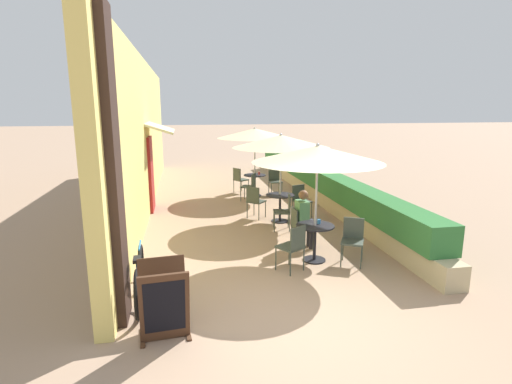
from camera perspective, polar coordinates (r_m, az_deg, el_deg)
The scene contains 23 objects.
ground_plane at distance 5.83m, azimuth 6.04°, elevation -18.20°, with size 120.00×120.00×0.00m, color #9E7F66.
cafe_facade_wall at distance 12.26m, azimuth -15.54°, elevation 7.77°, with size 0.98×15.01×4.20m.
planter_hedge at distance 13.15m, azimuth 8.51°, elevation 1.52°, with size 0.60×14.01×1.01m.
patio_table_near at distance 7.79m, azimuth 8.41°, elevation -6.18°, with size 0.73×0.73×0.71m.
patio_umbrella_near at distance 7.45m, azimuth 8.79°, elevation 5.37°, with size 2.44×2.44×2.28m.
cafe_chair_near_left at distance 7.79m, azimuth 13.66°, elevation -6.30°, with size 0.54×0.54×0.87m.
cafe_chair_near_right at distance 8.39m, azimuth 6.19°, elevation -4.68°, with size 0.42×0.42×0.87m.
seated_patron_near_right at distance 8.38m, azimuth 6.94°, elevation -3.51°, with size 0.41×0.35×1.25m.
cafe_chair_near_back at distance 7.23m, azimuth 5.34°, elevation -7.47°, with size 0.55×0.55×0.87m.
coffee_cup_near at distance 7.81m, azimuth 8.97°, elevation -4.19°, with size 0.07×0.07×0.09m.
patio_table_mid at distance 10.30m, azimuth 3.45°, elevation -1.52°, with size 0.73×0.73×0.71m.
patio_umbrella_mid at distance 10.04m, azimuth 3.57°, elevation 7.22°, with size 2.44×2.44×2.28m.
cafe_chair_mid_left at distance 10.56m, azimuth -0.15°, elevation -1.09°, with size 0.56×0.56×0.87m.
cafe_chair_mid_right at distance 9.62m, azimuth 4.15°, elevation -2.45°, with size 0.47×0.47×0.87m.
cafe_chair_mid_back at distance 10.75m, azimuth 6.38°, elevation -0.92°, with size 0.51×0.51×0.87m.
patio_table_far at distance 13.23m, azimuth -0.17°, elevation 1.58°, with size 0.73×0.73×0.71m.
patio_umbrella_far at distance 13.04m, azimuth -0.18°, elevation 8.38°, with size 2.44×2.44×2.28m.
cafe_chair_far_left at distance 12.55m, azimuth -0.82°, elevation 1.05°, with size 0.54×0.54×0.87m.
cafe_chair_far_right at distance 13.47m, azimuth 2.70°, elevation 1.81°, with size 0.41×0.41×0.87m.
cafe_chair_far_back at distance 13.71m, azimuth -2.40°, elevation 1.99°, with size 0.55×0.55×0.87m.
coffee_cup_far at distance 13.25m, azimuth 0.45°, elevation 2.71°, with size 0.07×0.07×0.09m.
bicycle_leaning at distance 6.46m, azimuth -16.30°, elevation -11.76°, with size 0.14×1.77×0.82m.
menu_board at distance 5.46m, azimuth -13.06°, elevation -14.92°, with size 0.68×0.69×0.98m.
Camera 1 is at (-1.48, -4.81, 2.94)m, focal length 28.00 mm.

